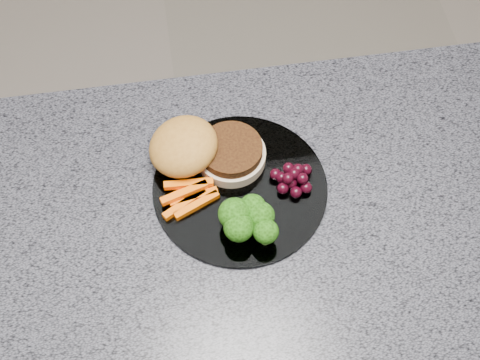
% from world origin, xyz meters
% --- Properties ---
extents(room, '(4.02, 4.02, 2.70)m').
position_xyz_m(room, '(0.00, 0.00, 1.35)').
color(room, gray).
rests_on(room, ground).
extents(island_cabinet, '(1.20, 0.60, 0.86)m').
position_xyz_m(island_cabinet, '(0.00, 0.00, 0.43)').
color(island_cabinet, brown).
rests_on(island_cabinet, ground).
extents(countertop, '(1.20, 0.60, 0.04)m').
position_xyz_m(countertop, '(0.00, 0.00, 0.88)').
color(countertop, '#50515B').
rests_on(countertop, island_cabinet).
extents(plate, '(0.26, 0.26, 0.01)m').
position_xyz_m(plate, '(0.08, 0.07, 0.90)').
color(plate, white).
rests_on(plate, countertop).
extents(burger, '(0.18, 0.12, 0.06)m').
position_xyz_m(burger, '(0.03, 0.13, 0.93)').
color(burger, '#CAB08E').
rests_on(burger, plate).
extents(carrot_sticks, '(0.09, 0.06, 0.02)m').
position_xyz_m(carrot_sticks, '(0.00, 0.06, 0.91)').
color(carrot_sticks, '#FC6304').
rests_on(carrot_sticks, plate).
extents(broccoli, '(0.08, 0.08, 0.06)m').
position_xyz_m(broccoli, '(0.08, 0.00, 0.94)').
color(broccoli, '#558A32').
rests_on(broccoli, plate).
extents(grape_bunch, '(0.06, 0.05, 0.03)m').
position_xyz_m(grape_bunch, '(0.16, 0.07, 0.92)').
color(grape_bunch, black).
rests_on(grape_bunch, plate).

